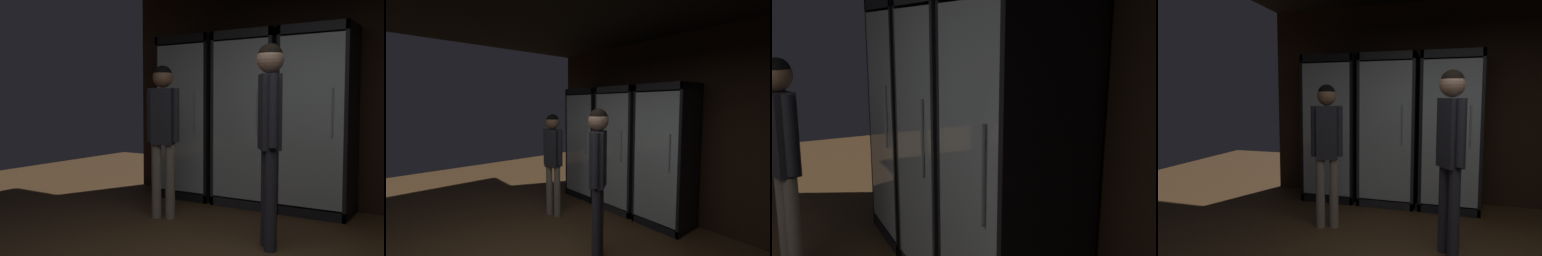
{
  "view_description": "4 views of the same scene",
  "coord_description": "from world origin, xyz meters",
  "views": [
    {
      "loc": [
        1.04,
        -2.08,
        1.25
      ],
      "look_at": [
        -1.88,
        2.56,
        0.91
      ],
      "focal_mm": 40.94,
      "sensor_mm": 36.0,
      "label": 1
    },
    {
      "loc": [
        1.73,
        -0.71,
        1.76
      ],
      "look_at": [
        -1.85,
        2.32,
        1.35
      ],
      "focal_mm": 24.8,
      "sensor_mm": 36.0,
      "label": 2
    },
    {
      "loc": [
        1.7,
        1.46,
        1.8
      ],
      "look_at": [
        -0.97,
        2.72,
        1.16
      ],
      "focal_mm": 43.04,
      "sensor_mm": 36.0,
      "label": 3
    },
    {
      "loc": [
        -0.39,
        -1.7,
        1.47
      ],
      "look_at": [
        -1.59,
        2.3,
        1.08
      ],
      "focal_mm": 30.24,
      "sensor_mm": 36.0,
      "label": 4
    }
  ],
  "objects": [
    {
      "name": "cooler_left",
      "position": [
        -1.15,
        2.75,
        1.0
      ],
      "size": [
        0.76,
        0.58,
        2.06
      ],
      "color": "#2B2B30",
      "rests_on": "ground"
    },
    {
      "name": "cooler_far_left",
      "position": [
        -1.97,
        2.75,
        1.0
      ],
      "size": [
        0.76,
        0.58,
        2.06
      ],
      "color": "black",
      "rests_on": "ground"
    },
    {
      "name": "wall_back",
      "position": [
        0.0,
        3.03,
        1.4
      ],
      "size": [
        6.0,
        0.06,
        2.8
      ],
      "primitive_type": "cube",
      "color": "black",
      "rests_on": "ground"
    },
    {
      "name": "cooler_center",
      "position": [
        -0.34,
        2.75,
        1.0
      ],
      "size": [
        0.76,
        0.58,
        2.06
      ],
      "color": "black",
      "rests_on": "ground"
    },
    {
      "name": "shopper_far",
      "position": [
        -0.35,
        1.34,
        1.1
      ],
      "size": [
        0.26,
        0.31,
        1.72
      ],
      "color": "#2D2D38",
      "rests_on": "ground"
    },
    {
      "name": "shopper_near",
      "position": [
        -1.66,
        1.64,
        1.02
      ],
      "size": [
        0.34,
        0.21,
        1.62
      ],
      "color": "gray",
      "rests_on": "ground"
    }
  ]
}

